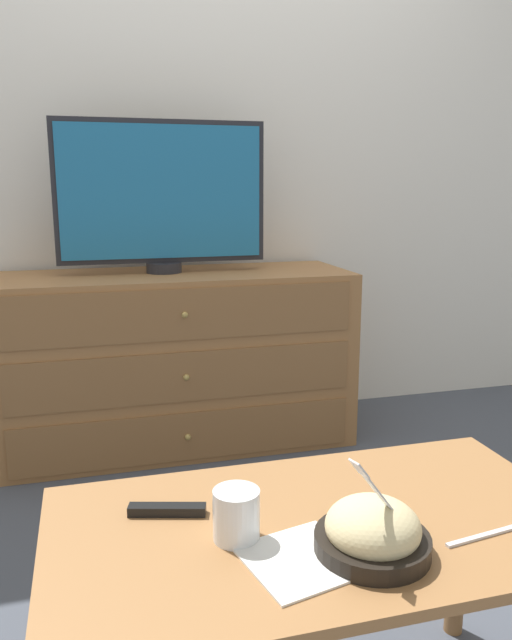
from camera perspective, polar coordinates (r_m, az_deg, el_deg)
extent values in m
plane|color=#474C56|center=(3.01, -5.54, -8.67)|extent=(12.00, 12.00, 0.00)
cube|color=white|center=(2.84, -6.19, 16.81)|extent=(12.00, 0.05, 2.60)
cube|color=#9E6B3D|center=(2.62, -7.28, -3.59)|extent=(1.43, 0.49, 0.72)
cube|color=brown|center=(2.46, -6.28, -10.54)|extent=(1.31, 0.01, 0.19)
sphere|color=tan|center=(2.46, -6.26, -10.60)|extent=(0.02, 0.02, 0.02)
cube|color=brown|center=(2.38, -6.41, -5.19)|extent=(1.31, 0.01, 0.19)
sphere|color=tan|center=(2.37, -6.39, -5.23)|extent=(0.02, 0.02, 0.02)
cube|color=brown|center=(2.32, -6.55, 0.50)|extent=(1.31, 0.01, 0.19)
sphere|color=tan|center=(2.31, -6.53, 0.47)|extent=(0.02, 0.02, 0.02)
cylinder|color=#232328|center=(2.56, -8.41, 4.78)|extent=(0.14, 0.14, 0.04)
cube|color=#232328|center=(2.55, -8.64, 11.47)|extent=(0.83, 0.04, 0.56)
cube|color=#1E6B9E|center=(2.53, -8.58, 11.47)|extent=(0.79, 0.01, 0.52)
cube|color=#9E6B3D|center=(1.17, 5.93, -18.26)|extent=(0.96, 0.52, 0.02)
cylinder|color=brown|center=(1.43, -16.52, -24.09)|extent=(0.04, 0.04, 0.47)
cylinder|color=brown|center=(1.65, 18.08, -18.93)|extent=(0.04, 0.04, 0.47)
cylinder|color=black|center=(1.09, 10.56, -19.45)|extent=(0.19, 0.19, 0.03)
ellipsoid|color=beige|center=(1.07, 10.63, -18.09)|extent=(0.15, 0.15, 0.09)
cube|color=silver|center=(1.03, 11.66, -15.89)|extent=(0.11, 0.04, 0.14)
cube|color=silver|center=(0.97, 9.42, -13.26)|extent=(0.03, 0.03, 0.03)
cylinder|color=beige|center=(1.10, -1.80, -18.12)|extent=(0.07, 0.07, 0.05)
cylinder|color=white|center=(1.09, -1.80, -17.37)|extent=(0.08, 0.08, 0.09)
cube|color=white|center=(1.06, 4.11, -21.00)|extent=(0.20, 0.20, 0.00)
cube|color=silver|center=(1.19, 20.49, -17.88)|extent=(0.18, 0.03, 0.01)
cube|color=black|center=(1.19, -8.13, -16.80)|extent=(0.14, 0.06, 0.02)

